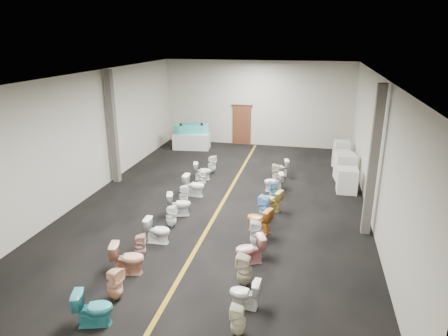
{
  "coord_description": "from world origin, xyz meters",
  "views": [
    {
      "loc": [
        2.96,
        -13.13,
        5.73
      ],
      "look_at": [
        -0.23,
        1.0,
        0.89
      ],
      "focal_mm": 32.0,
      "sensor_mm": 36.0,
      "label": 1
    }
  ],
  "objects_px": {
    "toilet_left_0": "(94,308)",
    "toilet_left_11": "(212,164)",
    "toilet_left_1": "(115,284)",
    "toilet_left_2": "(128,258)",
    "toilet_left_9": "(202,179)",
    "toilet_right_0": "(238,321)",
    "toilet_left_8": "(194,185)",
    "toilet_left_3": "(140,246)",
    "toilet_left_5": "(171,216)",
    "toilet_right_1": "(245,293)",
    "toilet_right_8": "(274,190)",
    "appliance_crate_b": "(345,167)",
    "toilet_right_9": "(274,182)",
    "appliance_crate_a": "(347,180)",
    "appliance_crate_d": "(341,151)",
    "toilet_right_2": "(245,270)",
    "toilet_right_4": "(256,234)",
    "toilet_left_4": "(158,230)",
    "toilet_left_10": "(202,171)",
    "toilet_right_7": "(271,200)",
    "toilet_right_3": "(250,250)",
    "appliance_crate_c": "(343,160)",
    "toilet_left_7": "(183,195)",
    "bathtub": "(191,129)",
    "display_table": "(192,141)",
    "toilet_right_5": "(259,220)",
    "toilet_right_6": "(265,208)",
    "toilet_right_11": "(280,168)"
  },
  "relations": [
    {
      "from": "toilet_left_0",
      "to": "toilet_left_11",
      "type": "height_order",
      "value": "toilet_left_0"
    },
    {
      "from": "toilet_left_1",
      "to": "toilet_left_2",
      "type": "distance_m",
      "value": 1.05
    },
    {
      "from": "toilet_left_9",
      "to": "toilet_right_0",
      "type": "height_order",
      "value": "toilet_left_9"
    },
    {
      "from": "toilet_left_0",
      "to": "toilet_left_8",
      "type": "relative_size",
      "value": 0.98
    },
    {
      "from": "toilet_left_9",
      "to": "toilet_left_3",
      "type": "bearing_deg",
      "value": 164.24
    },
    {
      "from": "toilet_left_5",
      "to": "toilet_right_1",
      "type": "distance_m",
      "value": 4.44
    },
    {
      "from": "toilet_left_2",
      "to": "toilet_right_8",
      "type": "xyz_separation_m",
      "value": [
        3.07,
        5.59,
        -0.07
      ]
    },
    {
      "from": "toilet_left_5",
      "to": "toilet_left_0",
      "type": "bearing_deg",
      "value": 179.22
    },
    {
      "from": "appliance_crate_b",
      "to": "toilet_right_9",
      "type": "relative_size",
      "value": 1.47
    },
    {
      "from": "appliance_crate_b",
      "to": "toilet_right_0",
      "type": "height_order",
      "value": "appliance_crate_b"
    },
    {
      "from": "appliance_crate_a",
      "to": "toilet_left_8",
      "type": "xyz_separation_m",
      "value": [
        -5.59,
        -1.62,
        -0.06
      ]
    },
    {
      "from": "appliance_crate_d",
      "to": "toilet_right_2",
      "type": "xyz_separation_m",
      "value": [
        -2.78,
        -10.86,
        -0.08
      ]
    },
    {
      "from": "toilet_left_0",
      "to": "toilet_right_2",
      "type": "relative_size",
      "value": 0.98
    },
    {
      "from": "toilet_right_4",
      "to": "toilet_left_4",
      "type": "bearing_deg",
      "value": -92.75
    },
    {
      "from": "toilet_left_10",
      "to": "toilet_right_7",
      "type": "height_order",
      "value": "toilet_right_7"
    },
    {
      "from": "appliance_crate_b",
      "to": "toilet_right_3",
      "type": "xyz_separation_m",
      "value": [
        -2.81,
        -7.25,
        -0.15
      ]
    },
    {
      "from": "appliance_crate_c",
      "to": "toilet_left_1",
      "type": "xyz_separation_m",
      "value": [
        -5.55,
        -10.94,
        -0.01
      ]
    },
    {
      "from": "toilet_left_3",
      "to": "toilet_left_7",
      "type": "xyz_separation_m",
      "value": [
        0.02,
        3.67,
        0.02
      ]
    },
    {
      "from": "appliance_crate_a",
      "to": "toilet_left_11",
      "type": "height_order",
      "value": "appliance_crate_a"
    },
    {
      "from": "bathtub",
      "to": "toilet_left_5",
      "type": "xyz_separation_m",
      "value": [
        2.06,
        -8.88,
        -0.71
      ]
    },
    {
      "from": "display_table",
      "to": "toilet_right_7",
      "type": "height_order",
      "value": "display_table"
    },
    {
      "from": "toilet_left_2",
      "to": "toilet_right_5",
      "type": "distance_m",
      "value": 4.13
    },
    {
      "from": "appliance_crate_a",
      "to": "toilet_right_3",
      "type": "bearing_deg",
      "value": -115.94
    },
    {
      "from": "toilet_left_2",
      "to": "toilet_left_3",
      "type": "height_order",
      "value": "toilet_left_2"
    },
    {
      "from": "appliance_crate_c",
      "to": "toilet_left_0",
      "type": "distance_m",
      "value": 13.06
    },
    {
      "from": "toilet_left_8",
      "to": "toilet_right_8",
      "type": "bearing_deg",
      "value": -81.81
    },
    {
      "from": "toilet_right_6",
      "to": "toilet_right_11",
      "type": "height_order",
      "value": "toilet_right_6"
    },
    {
      "from": "toilet_left_7",
      "to": "toilet_right_5",
      "type": "bearing_deg",
      "value": -127.97
    },
    {
      "from": "display_table",
      "to": "toilet_left_3",
      "type": "bearing_deg",
      "value": -80.17
    },
    {
      "from": "toilet_left_4",
      "to": "toilet_left_9",
      "type": "height_order",
      "value": "toilet_left_4"
    },
    {
      "from": "appliance_crate_b",
      "to": "toilet_right_9",
      "type": "xyz_separation_m",
      "value": [
        -2.74,
        -1.96,
        -0.17
      ]
    },
    {
      "from": "toilet_left_3",
      "to": "toilet_right_4",
      "type": "distance_m",
      "value": 3.23
    },
    {
      "from": "toilet_left_1",
      "to": "toilet_left_4",
      "type": "xyz_separation_m",
      "value": [
        -0.04,
        2.69,
        -0.02
      ]
    },
    {
      "from": "toilet_right_1",
      "to": "toilet_right_9",
      "type": "bearing_deg",
      "value": -176.1
    },
    {
      "from": "toilet_left_8",
      "to": "toilet_left_9",
      "type": "relative_size",
      "value": 1.18
    },
    {
      "from": "appliance_crate_a",
      "to": "toilet_right_7",
      "type": "height_order",
      "value": "appliance_crate_a"
    },
    {
      "from": "toilet_right_4",
      "to": "toilet_right_9",
      "type": "bearing_deg",
      "value": 169.43
    },
    {
      "from": "appliance_crate_d",
      "to": "toilet_right_1",
      "type": "xyz_separation_m",
      "value": [
        -2.63,
        -11.67,
        -0.14
      ]
    },
    {
      "from": "appliance_crate_d",
      "to": "toilet_right_8",
      "type": "xyz_separation_m",
      "value": [
        -2.65,
        -5.41,
        -0.14
      ]
    },
    {
      "from": "toilet_right_4",
      "to": "toilet_right_5",
      "type": "height_order",
      "value": "toilet_right_4"
    },
    {
      "from": "appliance_crate_b",
      "to": "toilet_right_4",
      "type": "relative_size",
      "value": 1.33
    },
    {
      "from": "toilet_left_9",
      "to": "toilet_right_3",
      "type": "bearing_deg",
      "value": -165.31
    },
    {
      "from": "toilet_left_2",
      "to": "toilet_right_11",
      "type": "height_order",
      "value": "toilet_left_2"
    },
    {
      "from": "toilet_left_5",
      "to": "toilet_left_11",
      "type": "height_order",
      "value": "toilet_left_11"
    },
    {
      "from": "toilet_left_7",
      "to": "toilet_right_8",
      "type": "height_order",
      "value": "toilet_left_7"
    },
    {
      "from": "toilet_left_0",
      "to": "toilet_right_2",
      "type": "height_order",
      "value": "toilet_right_2"
    },
    {
      "from": "toilet_left_11",
      "to": "toilet_right_3",
      "type": "height_order",
      "value": "toilet_right_3"
    },
    {
      "from": "toilet_right_8",
      "to": "toilet_right_9",
      "type": "bearing_deg",
      "value": 168.77
    },
    {
      "from": "toilet_left_10",
      "to": "toilet_right_4",
      "type": "height_order",
      "value": "toilet_right_4"
    },
    {
      "from": "toilet_left_9",
      "to": "toilet_right_11",
      "type": "xyz_separation_m",
      "value": [
        2.88,
        2.01,
        0.02
      ]
    }
  ]
}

